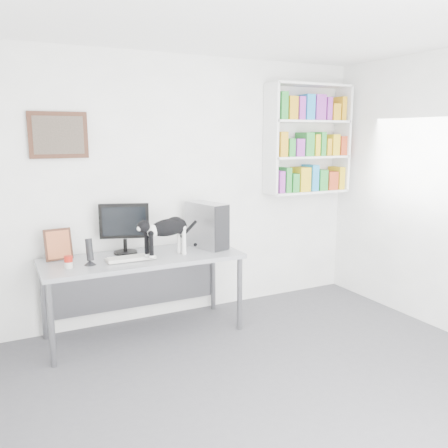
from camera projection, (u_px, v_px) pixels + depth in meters
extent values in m
cube|color=#504F54|center=(297.00, 396.00, 3.50)|extent=(4.00, 4.00, 0.01)
cube|color=white|center=(310.00, 8.00, 3.00)|extent=(4.00, 4.00, 0.01)
cube|color=white|center=(190.00, 188.00, 5.00)|extent=(4.00, 0.01, 2.70)
cube|color=white|center=(308.00, 139.00, 5.40)|extent=(1.03, 0.28, 1.24)
cube|color=#422315|center=(58.00, 135.00, 4.30)|extent=(0.52, 0.04, 0.42)
cube|color=gray|center=(144.00, 296.00, 4.54)|extent=(1.86, 0.74, 0.77)
cube|color=black|center=(125.00, 228.00, 4.53)|extent=(0.52, 0.37, 0.50)
cube|color=beige|center=(131.00, 258.00, 4.34)|extent=(0.44, 0.17, 0.03)
cube|color=#A6A5AA|center=(207.00, 225.00, 4.78)|extent=(0.32, 0.50, 0.46)
cylinder|color=black|center=(89.00, 251.00, 4.16)|extent=(0.12, 0.12, 0.25)
cube|color=#422315|center=(58.00, 244.00, 4.32)|extent=(0.25, 0.12, 0.30)
cylinder|color=#A7180E|center=(68.00, 262.00, 4.07)|extent=(0.08, 0.08, 0.11)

